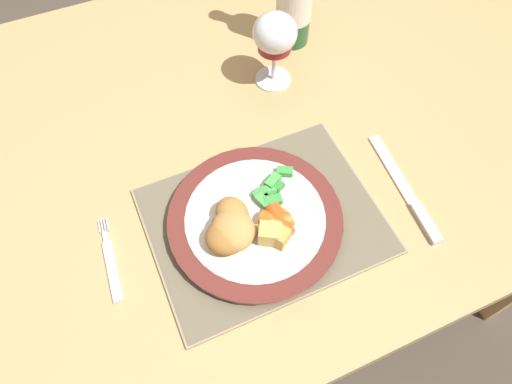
# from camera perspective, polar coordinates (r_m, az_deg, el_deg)

# --- Properties ---
(ground_plane) EXTENTS (6.00, 6.00, 0.00)m
(ground_plane) POSITION_cam_1_polar(r_m,az_deg,el_deg) (1.44, -3.84, -11.65)
(ground_plane) COLOR #4C4238
(dining_table) EXTENTS (1.50, 0.87, 0.74)m
(dining_table) POSITION_cam_1_polar(r_m,az_deg,el_deg) (0.85, -6.37, 3.52)
(dining_table) COLOR tan
(dining_table) RESTS_ON ground
(placemat) EXTENTS (0.34, 0.26, 0.01)m
(placemat) POSITION_cam_1_polar(r_m,az_deg,el_deg) (0.69, 1.01, -3.55)
(placemat) COLOR gray
(placemat) RESTS_ON dining_table
(dinner_plate) EXTENTS (0.26, 0.26, 0.02)m
(dinner_plate) POSITION_cam_1_polar(r_m,az_deg,el_deg) (0.67, -0.11, -3.51)
(dinner_plate) COLOR silver
(dinner_plate) RESTS_ON placemat
(breaded_croquettes) EXTENTS (0.08, 0.10, 0.04)m
(breaded_croquettes) POSITION_cam_1_polar(r_m,az_deg,el_deg) (0.64, -3.19, -4.52)
(breaded_croquettes) COLOR tan
(breaded_croquettes) RESTS_ON dinner_plate
(green_beans_pile) EXTENTS (0.08, 0.06, 0.01)m
(green_beans_pile) POSITION_cam_1_polar(r_m,az_deg,el_deg) (0.68, 1.77, 0.16)
(green_beans_pile) COLOR #338438
(green_beans_pile) RESTS_ON dinner_plate
(glazed_carrots) EXTENTS (0.05, 0.05, 0.02)m
(glazed_carrots) POSITION_cam_1_polar(r_m,az_deg,el_deg) (0.65, 2.68, -3.84)
(glazed_carrots) COLOR #CC5119
(glazed_carrots) RESTS_ON dinner_plate
(fork) EXTENTS (0.02, 0.14, 0.01)m
(fork) POSITION_cam_1_polar(r_m,az_deg,el_deg) (0.69, -17.62, -8.64)
(fork) COLOR silver
(fork) RESTS_ON dining_table
(table_knife) EXTENTS (0.04, 0.21, 0.01)m
(table_knife) POSITION_cam_1_polar(r_m,az_deg,el_deg) (0.75, 18.61, -0.46)
(table_knife) COLOR silver
(table_knife) RESTS_ON dining_table
(wine_glass) EXTENTS (0.08, 0.08, 0.14)m
(wine_glass) POSITION_cam_1_polar(r_m,az_deg,el_deg) (0.80, 2.37, 18.85)
(wine_glass) COLOR silver
(wine_glass) RESTS_ON dining_table
(roast_potatoes) EXTENTS (0.05, 0.04, 0.03)m
(roast_potatoes) POSITION_cam_1_polar(r_m,az_deg,el_deg) (0.64, 2.03, -5.28)
(roast_potatoes) COLOR #DBB256
(roast_potatoes) RESTS_ON dinner_plate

